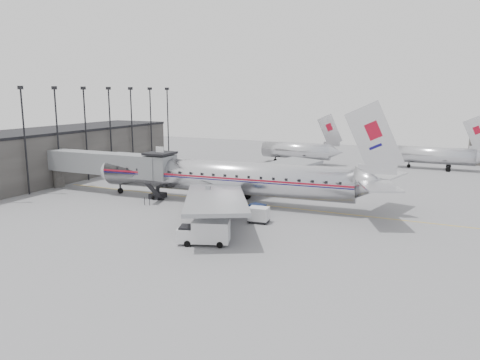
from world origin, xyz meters
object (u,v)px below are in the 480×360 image
Objects in this scene: airliner at (229,178)px; service_van at (204,232)px; baggage_cart_navy at (257,210)px; baggage_cart_white at (259,214)px; ramp_worker at (194,197)px.

airliner reaches higher than service_van.
baggage_cart_white is at bearing -44.65° from baggage_cart_navy.
baggage_cart_navy is 10.35m from ramp_worker.
service_van is (5.34, -16.18, -2.20)m from airliner.
service_van reaches higher than baggage_cart_navy.
service_van is 11.60m from baggage_cart_navy.
baggage_cart_white is 12.18m from ramp_worker.
ramp_worker is (-10.06, 2.43, 0.15)m from baggage_cart_navy.
service_van is at bearing -74.06° from baggage_cart_navy.
baggage_cart_white is at bearing -22.33° from ramp_worker.
airliner reaches higher than baggage_cart_navy.
airliner is 8.01m from baggage_cart_navy.
airliner is 10.27m from baggage_cart_white.
service_van is at bearing -55.40° from ramp_worker.
baggage_cart_navy is at bearing -41.87° from airliner.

